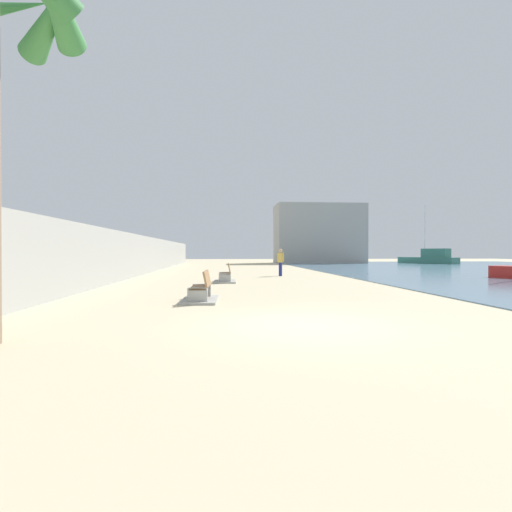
% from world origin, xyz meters
% --- Properties ---
extents(ground_plane, '(120.00, 120.00, 0.00)m').
position_xyz_m(ground_plane, '(0.00, 18.00, 0.00)').
color(ground_plane, '#C6B793').
extents(seawall, '(0.80, 64.00, 2.68)m').
position_xyz_m(seawall, '(-7.50, 18.00, 1.34)').
color(seawall, '#9E9E99').
rests_on(seawall, ground).
extents(bench_near, '(1.18, 2.14, 0.98)m').
position_xyz_m(bench_near, '(-2.39, 4.39, 0.23)').
color(bench_near, '#9E9E99').
rests_on(bench_near, ground).
extents(bench_far, '(1.12, 2.11, 0.98)m').
position_xyz_m(bench_far, '(-1.56, 12.29, 0.23)').
color(bench_far, '#9E9E99').
rests_on(bench_far, ground).
extents(person_walking, '(0.38, 0.42, 1.78)m').
position_xyz_m(person_walking, '(2.04, 17.17, 1.05)').
color(person_walking, navy).
rests_on(person_walking, ground).
extents(boat_outer, '(5.53, 7.69, 7.69)m').
position_xyz_m(boat_outer, '(25.34, 41.50, 0.76)').
color(boat_outer, '#337060').
rests_on(boat_outer, water_bay).
extents(harbor_building, '(12.00, 6.00, 8.09)m').
position_xyz_m(harbor_building, '(11.62, 46.00, 4.05)').
color(harbor_building, '#9E9E99').
rests_on(harbor_building, ground).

